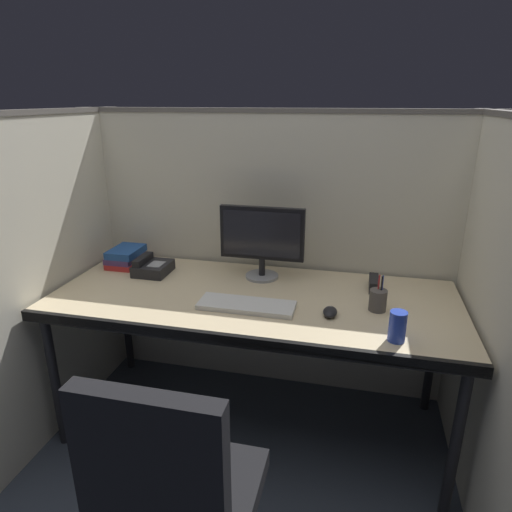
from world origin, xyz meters
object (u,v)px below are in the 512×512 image
computer_mouse (330,312)px  desk_phone (152,267)px  red_stapler (374,283)px  desk (253,306)px  book_stack (126,257)px  pen_cup (378,300)px  monitor_center (262,238)px  soda_can (397,326)px  keyboard_main (247,305)px

computer_mouse → desk_phone: (-0.96, 0.28, 0.02)m
desk_phone → red_stapler: desk_phone is taller
desk → computer_mouse: (0.37, -0.12, 0.07)m
book_stack → red_stapler: 1.34m
desk_phone → book_stack: (-0.20, 0.08, 0.02)m
desk → red_stapler: 0.60m
desk_phone → pen_cup: bearing=-8.9°
computer_mouse → book_stack: (-1.16, 0.36, 0.03)m
monitor_center → computer_mouse: bearing=-43.2°
computer_mouse → pen_cup: bearing=26.8°
computer_mouse → desk_phone: size_ratio=0.51×
book_stack → soda_can: soda_can is taller
book_stack → desk: bearing=-17.5°
computer_mouse → pen_cup: 0.22m
monitor_center → soda_can: (0.64, -0.51, -0.15)m
book_stack → desk_phone: bearing=-22.7°
pen_cup → desk_phone: bearing=171.1°
computer_mouse → book_stack: 1.21m
computer_mouse → red_stapler: bearing=61.4°
keyboard_main → book_stack: (-0.79, 0.37, 0.04)m
keyboard_main → soda_can: (0.63, -0.15, 0.05)m
keyboard_main → pen_cup: bearing=10.7°
pen_cup → soda_can: pen_cup is taller
red_stapler → pen_cup: bearing=-86.8°
keyboard_main → desk_phone: (-0.59, 0.29, 0.02)m
red_stapler → desk_phone: bearing=-177.1°
computer_mouse → pen_cup: size_ratio=0.60×
monitor_center → pen_cup: bearing=-23.9°
monitor_center → red_stapler: size_ratio=2.87×
keyboard_main → book_stack: book_stack is taller
soda_can → monitor_center: bearing=141.6°
pen_cup → book_stack: bearing=169.0°
computer_mouse → book_stack: size_ratio=0.45×
monitor_center → computer_mouse: size_ratio=4.48×
keyboard_main → desk_phone: 0.66m
keyboard_main → red_stapler: bearing=32.0°
red_stapler → keyboard_main: bearing=-148.0°
computer_mouse → red_stapler: 0.39m
desk → pen_cup: pen_cup is taller
pen_cup → soda_can: 0.26m
desk → soda_can: size_ratio=15.57×
pen_cup → soda_can: (0.07, -0.25, 0.01)m
book_stack → red_stapler: bearing=-1.1°
computer_mouse → book_stack: book_stack is taller
pen_cup → red_stapler: 0.24m
monitor_center → keyboard_main: monitor_center is taller
pen_cup → soda_can: bearing=-75.6°
keyboard_main → computer_mouse: size_ratio=4.48×
monitor_center → book_stack: monitor_center is taller
pen_cup → red_stapler: pen_cup is taller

